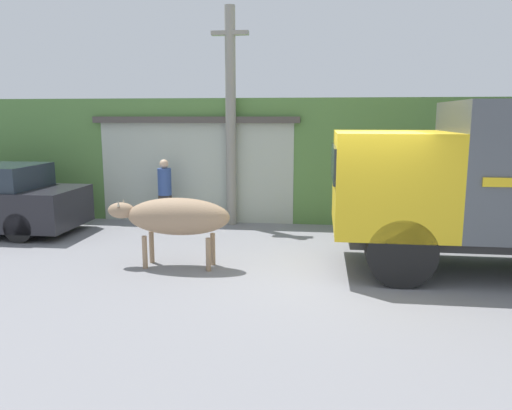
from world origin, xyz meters
The scene contains 6 objects.
ground_plane centered at (0.00, 0.00, 0.00)m, with size 60.00×60.00×0.00m, color gray.
hillside_embankment centered at (0.00, 6.77, 1.58)m, with size 32.00×5.23×3.16m.
building_backdrop centered at (-3.61, 5.34, 1.37)m, with size 5.32×2.70×2.71m.
brown_cow centered at (-3.01, 0.21, 0.93)m, with size 2.26×0.67×1.27m.
pedestrian_on_hill centered at (-4.28, 3.59, 0.91)m, with size 0.39×0.39×1.66m.
utility_pole centered at (-2.66, 3.96, 2.76)m, with size 0.90×0.25×5.32m.
Camera 1 is at (-0.43, -8.33, 2.72)m, focal length 35.00 mm.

